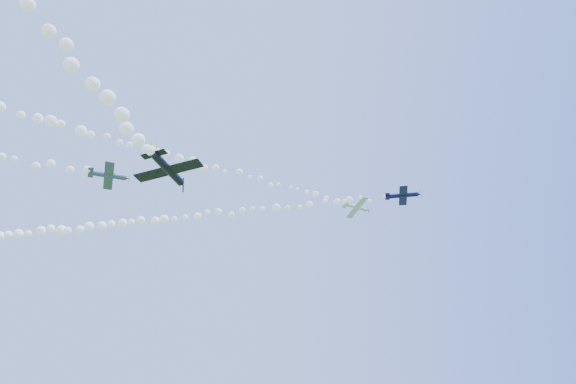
{
  "coord_description": "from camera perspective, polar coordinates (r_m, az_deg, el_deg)",
  "views": [
    {
      "loc": [
        -2.54,
        -72.44,
        2.0
      ],
      "look_at": [
        4.65,
        -6.39,
        44.4
      ],
      "focal_mm": 30.0,
      "sensor_mm": 36.0,
      "label": 1
    }
  ],
  "objects": [
    {
      "name": "smoke_trail_white",
      "position": [
        83.26,
        -15.99,
        4.83
      ],
      "size": [
        73.74,
        30.27,
        2.65
      ],
      "primitive_type": null,
      "color": "white"
    },
    {
      "name": "plane_grey",
      "position": [
        77.76,
        -20.49,
        1.84
      ],
      "size": [
        6.31,
        6.65,
        1.72
      ],
      "rotation": [
        -0.12,
        -0.03,
        0.23
      ],
      "color": "#3A4655"
    },
    {
      "name": "plane_black",
      "position": [
        58.86,
        -14.0,
        2.6
      ],
      "size": [
        8.35,
        7.9,
        2.15
      ],
      "rotation": [
        -0.08,
        -0.05,
        1.18
      ],
      "color": "black"
    },
    {
      "name": "plane_navy",
      "position": [
        89.39,
        13.46,
        -0.39
      ],
      "size": [
        6.68,
        7.07,
        2.11
      ],
      "rotation": [
        0.04,
        0.01,
        -0.29
      ],
      "color": "#0C0C35"
    },
    {
      "name": "smoke_trail_navy",
      "position": [
        95.77,
        -12.65,
        -2.95
      ],
      "size": [
        77.64,
        24.94,
        2.66
      ],
      "primitive_type": null,
      "color": "white"
    },
    {
      "name": "plane_white",
      "position": [
        97.1,
        8.15,
        -1.79
      ],
      "size": [
        5.99,
        6.17,
        1.96
      ],
      "rotation": [
        -0.26,
        -0.0,
        0.37
      ],
      "color": "silver"
    }
  ]
}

